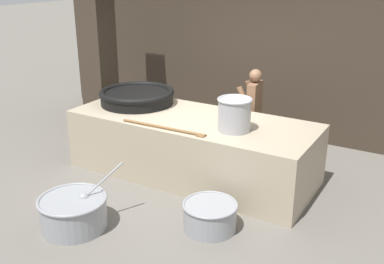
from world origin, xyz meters
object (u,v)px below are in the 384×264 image
object	(u,v)px
giant_wok_near	(137,96)
prep_bowl_vegetables	(73,211)
cook	(253,110)
prep_bowl_meat	(210,215)
stock_pot	(234,114)

from	to	relation	value
giant_wok_near	prep_bowl_vegetables	xyz separation A→B (m)	(0.69, -2.28, -0.85)
cook	prep_bowl_meat	xyz separation A→B (m)	(0.50, -2.45, -0.63)
giant_wok_near	prep_bowl_meat	world-z (taller)	giant_wok_near
stock_pot	prep_bowl_vegetables	xyz separation A→B (m)	(-1.28, -1.93, -0.96)
giant_wok_near	prep_bowl_meat	size ratio (longest dim) A/B	1.80
prep_bowl_vegetables	stock_pot	bearing A→B (deg)	56.31
prep_bowl_vegetables	cook	bearing A→B (deg)	73.12
giant_wok_near	prep_bowl_vegetables	distance (m)	2.53
stock_pot	prep_bowl_vegetables	bearing A→B (deg)	-123.69
prep_bowl_vegetables	prep_bowl_meat	distance (m)	1.72
cook	giant_wok_near	bearing A→B (deg)	23.71
cook	prep_bowl_meat	bearing A→B (deg)	94.34
giant_wok_near	cook	bearing A→B (deg)	30.87
stock_pot	prep_bowl_meat	size ratio (longest dim) A/B	0.70
giant_wok_near	stock_pot	xyz separation A→B (m)	(1.98, -0.36, 0.11)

